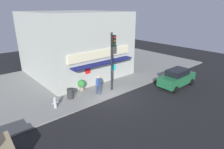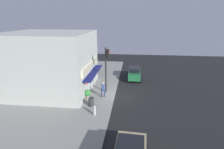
{
  "view_description": "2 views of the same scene",
  "coord_description": "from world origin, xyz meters",
  "px_view_note": "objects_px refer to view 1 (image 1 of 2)",
  "views": [
    {
      "loc": [
        -9.92,
        -11.33,
        7.46
      ],
      "look_at": [
        1.18,
        1.49,
        1.47
      ],
      "focal_mm": 30.84,
      "sensor_mm": 36.0,
      "label": 1
    },
    {
      "loc": [
        -19.38,
        -1.88,
        8.6
      ],
      "look_at": [
        1.3,
        0.48,
        2.16
      ],
      "focal_mm": 29.73,
      "sensor_mm": 36.0,
      "label": 2
    }
  ],
  "objects_px": {
    "trash_can": "(70,94)",
    "parked_car_green": "(177,78)",
    "potted_plant_by_doorway": "(82,84)",
    "traffic_light": "(112,55)",
    "pedestrian": "(98,84)",
    "fire_hydrant": "(55,103)"
  },
  "relations": [
    {
      "from": "trash_can",
      "to": "potted_plant_by_doorway",
      "type": "relative_size",
      "value": 0.83
    },
    {
      "from": "fire_hydrant",
      "to": "trash_can",
      "type": "height_order",
      "value": "fire_hydrant"
    },
    {
      "from": "potted_plant_by_doorway",
      "to": "traffic_light",
      "type": "bearing_deg",
      "value": -39.43
    },
    {
      "from": "pedestrian",
      "to": "parked_car_green",
      "type": "xyz_separation_m",
      "value": [
        7.04,
        -3.41,
        -0.16
      ]
    },
    {
      "from": "traffic_light",
      "to": "parked_car_green",
      "type": "distance_m",
      "value": 6.95
    },
    {
      "from": "traffic_light",
      "to": "pedestrian",
      "type": "height_order",
      "value": "traffic_light"
    },
    {
      "from": "traffic_light",
      "to": "potted_plant_by_doorway",
      "type": "relative_size",
      "value": 5.06
    },
    {
      "from": "traffic_light",
      "to": "parked_car_green",
      "type": "bearing_deg",
      "value": -29.95
    },
    {
      "from": "traffic_light",
      "to": "pedestrian",
      "type": "bearing_deg",
      "value": 172.43
    },
    {
      "from": "trash_can",
      "to": "parked_car_green",
      "type": "bearing_deg",
      "value": -24.35
    },
    {
      "from": "trash_can",
      "to": "parked_car_green",
      "type": "relative_size",
      "value": 0.21
    },
    {
      "from": "fire_hydrant",
      "to": "potted_plant_by_doorway",
      "type": "xyz_separation_m",
      "value": [
        3.32,
        1.45,
        0.18
      ]
    },
    {
      "from": "trash_can",
      "to": "pedestrian",
      "type": "height_order",
      "value": "pedestrian"
    },
    {
      "from": "fire_hydrant",
      "to": "trash_can",
      "type": "xyz_separation_m",
      "value": [
        1.7,
        0.69,
        -0.01
      ]
    },
    {
      "from": "traffic_light",
      "to": "pedestrian",
      "type": "relative_size",
      "value": 3.13
    },
    {
      "from": "traffic_light",
      "to": "potted_plant_by_doorway",
      "type": "distance_m",
      "value": 3.94
    },
    {
      "from": "pedestrian",
      "to": "potted_plant_by_doorway",
      "type": "bearing_deg",
      "value": 114.1
    },
    {
      "from": "trash_can",
      "to": "potted_plant_by_doorway",
      "type": "bearing_deg",
      "value": 25.2
    },
    {
      "from": "traffic_light",
      "to": "fire_hydrant",
      "type": "height_order",
      "value": "traffic_light"
    },
    {
      "from": "trash_can",
      "to": "potted_plant_by_doorway",
      "type": "xyz_separation_m",
      "value": [
        1.62,
        0.76,
        0.19
      ]
    },
    {
      "from": "traffic_light",
      "to": "parked_car_green",
      "type": "relative_size",
      "value": 1.27
    },
    {
      "from": "traffic_light",
      "to": "parked_car_green",
      "type": "xyz_separation_m",
      "value": [
        5.58,
        -3.21,
        -2.61
      ]
    }
  ]
}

